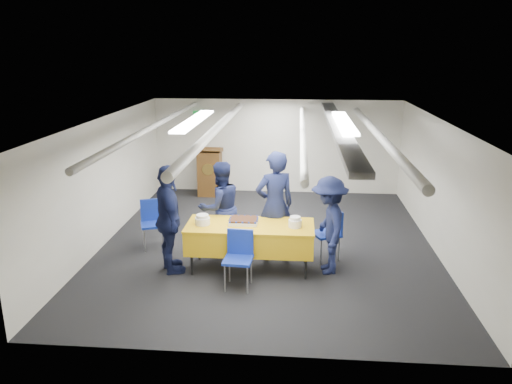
% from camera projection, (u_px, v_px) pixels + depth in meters
% --- Properties ---
extents(ground, '(7.00, 7.00, 0.00)m').
position_uv_depth(ground, '(267.00, 243.00, 9.26)').
color(ground, black).
rests_on(ground, ground).
extents(room_shell, '(6.00, 7.00, 2.30)m').
position_uv_depth(room_shell, '(274.00, 143.00, 9.14)').
color(room_shell, silver).
rests_on(room_shell, ground).
extents(serving_table, '(2.05, 0.85, 0.77)m').
position_uv_depth(serving_table, '(250.00, 237.00, 8.06)').
color(serving_table, black).
rests_on(serving_table, ground).
extents(sheet_cake, '(0.47, 0.37, 0.09)m').
position_uv_depth(sheet_cake, '(244.00, 221.00, 8.05)').
color(sheet_cake, white).
rests_on(sheet_cake, serving_table).
extents(plate_stack_left, '(0.24, 0.24, 0.16)m').
position_uv_depth(plate_stack_left, '(202.00, 220.00, 7.99)').
color(plate_stack_left, white).
rests_on(plate_stack_left, serving_table).
extents(plate_stack_right, '(0.21, 0.21, 0.17)m').
position_uv_depth(plate_stack_right, '(295.00, 222.00, 7.87)').
color(plate_stack_right, white).
rests_on(plate_stack_right, serving_table).
extents(podium, '(0.62, 0.53, 1.25)m').
position_uv_depth(podium, '(210.00, 171.00, 12.13)').
color(podium, brown).
rests_on(podium, ground).
extents(chair_near, '(0.45, 0.45, 0.87)m').
position_uv_depth(chair_near, '(239.00, 253.00, 7.51)').
color(chair_near, gray).
rests_on(chair_near, ground).
extents(chair_right, '(0.56, 0.56, 0.87)m').
position_uv_depth(chair_right, '(330.00, 229.00, 8.49)').
color(chair_right, gray).
rests_on(chair_right, ground).
extents(chair_left, '(0.54, 0.54, 0.87)m').
position_uv_depth(chair_left, '(152.00, 219.00, 9.00)').
color(chair_left, gray).
rests_on(chair_left, ground).
extents(sailor_a, '(0.81, 0.69, 1.88)m').
position_uv_depth(sailor_a, '(275.00, 206.00, 8.40)').
color(sailor_a, '#0E1333').
rests_on(sailor_a, ground).
extents(sailor_b, '(1.01, 0.96, 1.64)m').
position_uv_depth(sailor_b, '(220.00, 208.00, 8.68)').
color(sailor_b, '#0E1333').
rests_on(sailor_b, ground).
extents(sailor_c, '(0.83, 1.12, 1.77)m').
position_uv_depth(sailor_c, '(169.00, 220.00, 7.88)').
color(sailor_c, '#0E1333').
rests_on(sailor_c, ground).
extents(sailor_d, '(0.69, 1.08, 1.58)m').
position_uv_depth(sailor_d, '(329.00, 225.00, 7.90)').
color(sailor_d, '#0E1333').
rests_on(sailor_d, ground).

